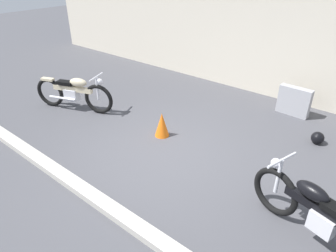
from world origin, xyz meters
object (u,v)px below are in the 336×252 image
motorcycle_black (319,215)px  stone_marker (294,101)px  motorcycle_cream (74,93)px  traffic_cone (162,125)px  helmet (318,138)px

motorcycle_black → stone_marker: bearing=-50.4°
motorcycle_cream → traffic_cone: bearing=-12.3°
stone_marker → helmet: stone_marker is taller
traffic_cone → helmet: bearing=33.6°
traffic_cone → motorcycle_black: 3.62m
stone_marker → motorcycle_cream: motorcycle_cream is taller
helmet → motorcycle_black: bearing=-75.0°
helmet → motorcycle_black: (0.73, -2.72, 0.35)m
helmet → traffic_cone: traffic_cone is taller
helmet → motorcycle_cream: size_ratio=0.13×
helmet → motorcycle_black: 2.84m
stone_marker → motorcycle_cream: (-4.47, -3.30, 0.12)m
helmet → motorcycle_cream: 5.84m
stone_marker → traffic_cone: bearing=-122.9°
helmet → motorcycle_black: size_ratio=0.12×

